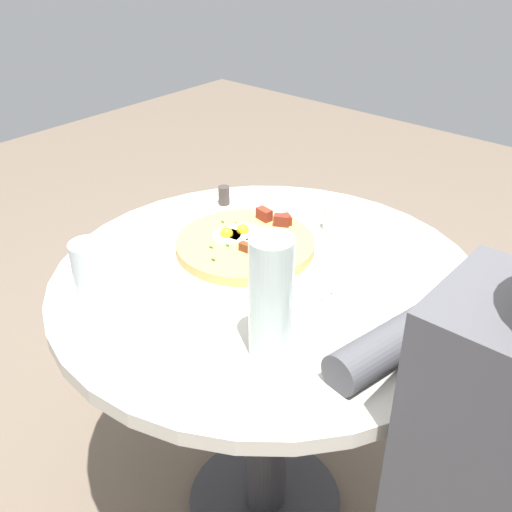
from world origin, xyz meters
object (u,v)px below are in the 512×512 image
object	(u,v)px
water_bottle	(271,298)
fork	(362,317)
pepper_shaker	(224,195)
dining_table	(266,340)
knife	(373,308)
bread_plate	(380,257)
breakfast_pizza	(246,244)
water_glass	(92,273)
pizza_plate	(245,252)
salt_shaker	(329,218)

from	to	relation	value
water_bottle	fork	bearing A→B (deg)	68.09
water_bottle	pepper_shaker	xyz separation A→B (m)	(-0.44, 0.36, -0.09)
dining_table	fork	xyz separation A→B (m)	(0.23, -0.00, 0.17)
knife	dining_table	bearing A→B (deg)	-172.10
dining_table	bread_plate	size ratio (longest dim) A/B	4.85
fork	knife	size ratio (longest dim) A/B	1.00
breakfast_pizza	water_glass	distance (m)	0.33
pizza_plate	water_glass	size ratio (longest dim) A/B	2.66
dining_table	water_glass	size ratio (longest dim) A/B	6.96
water_bottle	salt_shaker	bearing A→B (deg)	112.35
breakfast_pizza	pepper_shaker	bearing A→B (deg)	144.00
breakfast_pizza	pepper_shaker	size ratio (longest dim) A/B	6.37
breakfast_pizza	bread_plate	distance (m)	0.28
pizza_plate	pepper_shaker	bearing A→B (deg)	143.65
water_glass	salt_shaker	size ratio (longest dim) A/B	2.14
bread_plate	water_glass	world-z (taller)	water_glass
pizza_plate	knife	xyz separation A→B (m)	(0.31, -0.00, 0.00)
bread_plate	knife	world-z (taller)	bread_plate
fork	salt_shaker	size ratio (longest dim) A/B	3.09
pizza_plate	water_bottle	world-z (taller)	water_bottle
water_glass	salt_shaker	xyz separation A→B (m)	(0.17, 0.52, -0.03)
pizza_plate	pepper_shaker	distance (m)	0.25
breakfast_pizza	dining_table	bearing A→B (deg)	-21.44
water_bottle	breakfast_pizza	bearing A→B (deg)	138.74
water_bottle	pepper_shaker	bearing A→B (deg)	141.03
fork	water_glass	world-z (taller)	water_glass
dining_table	pepper_shaker	bearing A→B (deg)	148.00
water_glass	water_bottle	world-z (taller)	water_bottle
pepper_shaker	salt_shaker	bearing A→B (deg)	12.08
salt_shaker	water_glass	bearing A→B (deg)	-108.19
knife	pepper_shaker	bearing A→B (deg)	163.78
bread_plate	pepper_shaker	xyz separation A→B (m)	(-0.43, -0.02, 0.02)
bread_plate	pepper_shaker	size ratio (longest dim) A/B	3.89
pizza_plate	breakfast_pizza	world-z (taller)	breakfast_pizza
salt_shaker	pizza_plate	bearing A→B (deg)	-108.95
knife	bread_plate	bearing A→B (deg)	116.67
breakfast_pizza	pepper_shaker	world-z (taller)	breakfast_pizza
pizza_plate	salt_shaker	distance (m)	0.22
pizza_plate	salt_shaker	bearing A→B (deg)	71.05
pizza_plate	bread_plate	size ratio (longest dim) A/B	1.85
salt_shaker	pepper_shaker	size ratio (longest dim) A/B	1.27
dining_table	water_bottle	size ratio (longest dim) A/B	4.01
breakfast_pizza	salt_shaker	bearing A→B (deg)	70.71
bread_plate	water_bottle	xyz separation A→B (m)	(0.02, -0.38, 0.10)
fork	bread_plate	bearing A→B (deg)	112.51
breakfast_pizza	fork	bearing A→B (deg)	-7.06
dining_table	pepper_shaker	world-z (taller)	pepper_shaker
breakfast_pizza	knife	size ratio (longest dim) A/B	1.62
knife	water_bottle	size ratio (longest dim) A/B	0.83
pepper_shaker	pizza_plate	bearing A→B (deg)	-36.35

